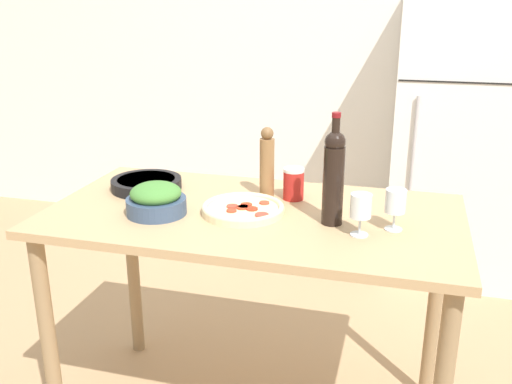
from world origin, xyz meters
TOP-DOWN VIEW (x-y plane):
  - wall_back at (-0.00, 2.07)m, footprint 6.40×0.09m
  - refrigerator at (0.81, 1.67)m, footprint 0.78×0.75m
  - prep_counter at (0.00, 0.00)m, footprint 1.45×0.77m
  - wine_bottle at (0.28, -0.04)m, footprint 0.07×0.07m
  - wine_glass_near at (0.38, -0.12)m, footprint 0.07×0.07m
  - wine_glass_far at (0.49, -0.04)m, footprint 0.07×0.07m
  - pepper_mill at (0.01, 0.16)m, footprint 0.05×0.05m
  - salad_bowl at (-0.32, -0.11)m, footprint 0.21×0.21m
  - homemade_pizza at (-0.03, -0.02)m, footprint 0.29×0.29m
  - salt_canister at (0.11, 0.17)m, footprint 0.08×0.08m
  - cast_iron_skillet at (-0.47, 0.13)m, footprint 0.29×0.41m

SIDE VIEW (x-z plane):
  - prep_counter at x=0.00m, z-range 0.32..1.22m
  - refrigerator at x=0.81m, z-range 0.00..1.67m
  - homemade_pizza at x=-0.03m, z-range 0.90..0.93m
  - cast_iron_skillet at x=-0.47m, z-range 0.90..0.94m
  - salad_bowl at x=-0.32m, z-range 0.89..1.00m
  - salt_canister at x=0.11m, z-range 0.90..1.02m
  - wine_glass_near at x=0.38m, z-range 0.92..1.06m
  - wine_glass_far at x=0.49m, z-range 0.92..1.06m
  - pepper_mill at x=0.01m, z-range 0.89..1.16m
  - wine_bottle at x=0.28m, z-range 0.88..1.25m
  - wall_back at x=0.00m, z-range 0.00..2.60m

